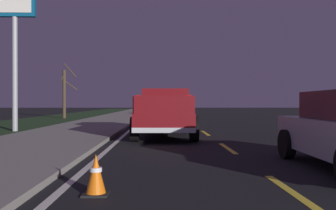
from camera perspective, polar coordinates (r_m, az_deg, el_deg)
The scene contains 9 objects.
ground at distance 27.58m, azimuth 2.88°, elevation -2.38°, with size 144.00×144.00×0.00m, color black.
sidewalk_shoulder at distance 27.77m, azimuth -8.94°, elevation -2.24°, with size 108.00×4.00×0.12m, color gray.
grass_verge at distance 28.89m, azimuth -18.82°, elevation -2.27°, with size 108.00×6.00×0.01m, color #1E3819.
lane_markings at distance 29.40m, azimuth -2.34°, elevation -2.20°, with size 108.00×3.54×0.01m.
pickup_truck at distance 14.30m, azimuth -0.41°, elevation -1.25°, with size 5.48×2.38×1.87m.
sedan_red at distance 37.88m, azimuth -0.73°, elevation -0.46°, with size 4.41×2.04×1.54m.
gas_price_sign at distance 18.65m, azimuth -22.97°, elevation 13.76°, with size 0.27×1.90×7.47m.
bare_tree_far at distance 32.01m, azimuth -15.94°, elevation 1.92°, with size 1.22×1.23×4.69m.
traffic_cone_near at distance 5.32m, azimuth -11.27°, elevation -10.74°, with size 0.36×0.36×0.58m.
Camera 1 is at (-0.49, 1.91, 1.30)m, focal length 38.76 mm.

